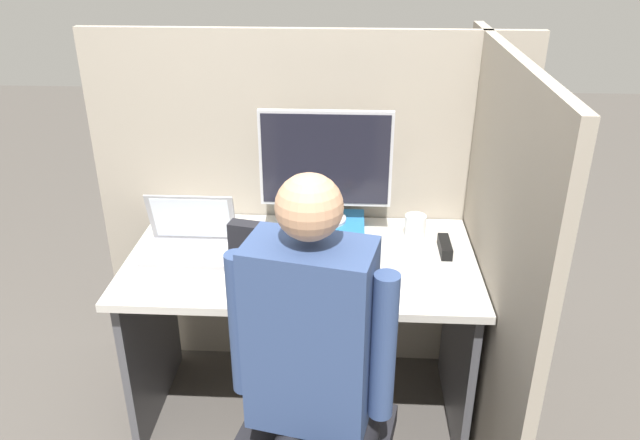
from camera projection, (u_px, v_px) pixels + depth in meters
The scene contains 12 objects.
cubicle_panel_back at pixel (309, 210), 2.74m from camera, with size 1.84×0.05×1.55m.
cubicle_panel_right at pixel (488, 268), 2.29m from camera, with size 0.04×1.38×1.55m.
desk at pixel (302, 300), 2.48m from camera, with size 1.34×0.74×0.76m.
paper_box at pixel (325, 226), 2.58m from camera, with size 0.32×0.23×0.06m.
monitor at pixel (326, 163), 2.46m from camera, with size 0.53×0.17×0.46m.
laptop at pixel (190, 242), 2.41m from camera, with size 0.34×0.22×0.23m.
mouse at pixel (255, 269), 2.28m from camera, with size 0.07×0.04×0.03m.
stapler at pixel (445, 247), 2.43m from camera, with size 0.04×0.15×0.04m.
carrot_toy at pixel (344, 291), 2.14m from camera, with size 0.05×0.14×0.05m.
office_chair at pixel (306, 401), 1.96m from camera, with size 0.55×0.60×1.09m.
person at pixel (314, 380), 1.71m from camera, with size 0.47×0.51×1.37m.
coffee_mug at pixel (415, 226), 2.54m from camera, with size 0.09×0.09×0.09m.
Camera 1 is at (0.18, -1.72, 1.93)m, focal length 35.00 mm.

